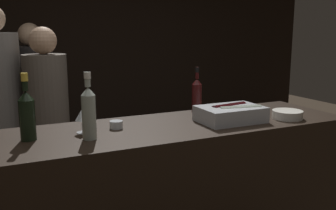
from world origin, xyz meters
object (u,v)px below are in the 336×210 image
at_px(wine_glass, 82,116).
at_px(person_grey_polo, 48,120).
at_px(champagne_bottle, 27,113).
at_px(ice_bin_with_bottles, 231,113).
at_px(candle_votive, 116,125).
at_px(red_wine_bottle_black_foil, 197,94).
at_px(white_wine_bottle, 89,111).
at_px(person_blond_tee, 34,103).
at_px(bowl_white, 287,114).

xyz_separation_m(wine_glass, person_grey_polo, (-0.07, 0.97, -0.23)).
bearing_deg(champagne_bottle, ice_bin_with_bottles, -5.13).
distance_m(ice_bin_with_bottles, candle_votive, 0.73).
distance_m(red_wine_bottle_black_foil, white_wine_bottle, 0.92).
bearing_deg(wine_glass, candle_votive, 3.64).
xyz_separation_m(ice_bin_with_bottles, champagne_bottle, (-1.21, 0.11, 0.09)).
bearing_deg(person_blond_tee, champagne_bottle, -147.27).
height_order(person_blond_tee, person_grey_polo, person_blond_tee).
distance_m(person_blond_tee, person_grey_polo, 0.69).
bearing_deg(red_wine_bottle_black_foil, white_wine_bottle, -157.59).
xyz_separation_m(red_wine_bottle_black_foil, person_blond_tee, (-0.96, 1.44, -0.24)).
distance_m(white_wine_bottle, person_blond_tee, 1.82).
bearing_deg(person_blond_tee, red_wine_bottle_black_foil, -107.19).
xyz_separation_m(white_wine_bottle, person_blond_tee, (-0.11, 1.79, -0.26)).
distance_m(white_wine_bottle, person_grey_polo, 1.15).
relative_size(ice_bin_with_bottles, champagne_bottle, 1.13).
bearing_deg(wine_glass, red_wine_bottle_black_foil, 13.81).
bearing_deg(ice_bin_with_bottles, red_wine_bottle_black_foil, 100.13).
relative_size(red_wine_bottle_black_foil, person_grey_polo, 0.19).
bearing_deg(bowl_white, ice_bin_with_bottles, 166.91).
height_order(champagne_bottle, red_wine_bottle_black_foil, champagne_bottle).
relative_size(ice_bin_with_bottles, candle_votive, 5.14).
relative_size(bowl_white, red_wine_bottle_black_foil, 0.62).
height_order(bowl_white, person_blond_tee, person_blond_tee).
distance_m(wine_glass, champagne_bottle, 0.29).
distance_m(champagne_bottle, white_wine_bottle, 0.32).
height_order(white_wine_bottle, person_grey_polo, person_grey_polo).
xyz_separation_m(bowl_white, candle_votive, (-1.10, 0.23, -0.01)).
distance_m(red_wine_bottle_black_foil, person_blond_tee, 1.75).
distance_m(wine_glass, white_wine_bottle, 0.15).
height_order(ice_bin_with_bottles, champagne_bottle, champagne_bottle).
bearing_deg(bowl_white, person_grey_polo, 139.19).
relative_size(candle_votive, champagne_bottle, 0.22).
height_order(wine_glass, white_wine_bottle, white_wine_bottle).
bearing_deg(person_blond_tee, ice_bin_with_bottles, -111.04).
height_order(ice_bin_with_bottles, red_wine_bottle_black_foil, red_wine_bottle_black_foil).
bearing_deg(person_grey_polo, red_wine_bottle_black_foil, 97.35).
relative_size(candle_votive, person_grey_polo, 0.05).
distance_m(bowl_white, champagne_bottle, 1.61).
height_order(red_wine_bottle_black_foil, person_blond_tee, person_blond_tee).
relative_size(champagne_bottle, person_grey_polo, 0.21).
distance_m(ice_bin_with_bottles, wine_glass, 0.93).
bearing_deg(champagne_bottle, person_grey_polo, 77.40).
bearing_deg(red_wine_bottle_black_foil, champagne_bottle, -168.56).
bearing_deg(champagne_bottle, candle_votive, 3.97).
bearing_deg(candle_votive, white_wine_bottle, -141.82).
xyz_separation_m(ice_bin_with_bottles, person_blond_tee, (-1.02, 1.78, -0.16)).
height_order(wine_glass, person_grey_polo, person_grey_polo).
xyz_separation_m(candle_votive, person_blond_tee, (-0.30, 1.64, -0.13)).
distance_m(candle_votive, champagne_bottle, 0.51).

